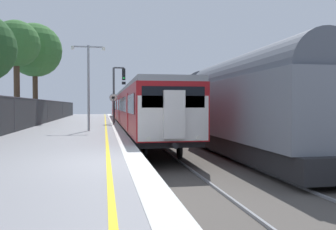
{
  "coord_description": "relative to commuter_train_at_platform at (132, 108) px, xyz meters",
  "views": [
    {
      "loc": [
        -0.45,
        -9.42,
        1.49
      ],
      "look_at": [
        1.81,
        3.13,
        1.16
      ],
      "focal_mm": 37.9,
      "sensor_mm": 36.0,
      "label": 1
    }
  ],
  "objects": [
    {
      "name": "freight_train_adjacent_track",
      "position": [
        4.0,
        2.46,
        0.36
      ],
      "size": [
        2.6,
        54.59,
        4.8
      ],
      "color": "#232326",
      "rests_on": "ground"
    },
    {
      "name": "speed_limit_sign",
      "position": [
        -1.85,
        -5.33,
        0.29
      ],
      "size": [
        0.59,
        0.08,
        2.43
      ],
      "color": "#59595B",
      "rests_on": "ground"
    },
    {
      "name": "platform_lamp_mid",
      "position": [
        -3.47,
        -12.06,
        1.78
      ],
      "size": [
        2.0,
        0.2,
        5.1
      ],
      "color": "#93999E",
      "rests_on": "ground"
    },
    {
      "name": "background_tree_right",
      "position": [
        -8.37,
        -1.34,
        4.93
      ],
      "size": [
        4.6,
        4.6,
        8.61
      ],
      "color": "#473323",
      "rests_on": "ground"
    },
    {
      "name": "signal_gantry",
      "position": [
        -1.47,
        -3.11,
        1.74
      ],
      "size": [
        1.1,
        0.24,
        4.8
      ],
      "color": "#47474C",
      "rests_on": "ground"
    },
    {
      "name": "ground",
      "position": [
        0.54,
        -24.3,
        -1.88
      ],
      "size": [
        17.4,
        110.0,
        1.21
      ],
      "color": "gray"
    },
    {
      "name": "background_tree_left",
      "position": [
        -8.86,
        -5.95,
        4.64
      ],
      "size": [
        3.4,
        3.4,
        7.77
      ],
      "color": "#473323",
      "rests_on": "ground"
    },
    {
      "name": "commuter_train_at_platform",
      "position": [
        0.0,
        0.0,
        0.0
      ],
      "size": [
        2.83,
        42.03,
        3.81
      ],
      "color": "maroon",
      "rests_on": "ground"
    }
  ]
}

